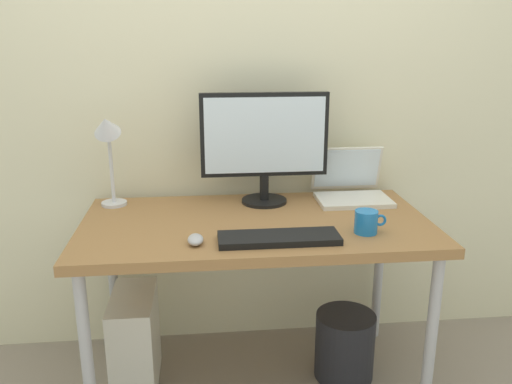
{
  "coord_description": "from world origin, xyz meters",
  "views": [
    {
      "loc": [
        -0.21,
        -1.99,
        1.47
      ],
      "look_at": [
        0.0,
        0.0,
        0.87
      ],
      "focal_mm": 37.11,
      "sensor_mm": 36.0,
      "label": 1
    }
  ],
  "objects_px": {
    "desk": "(256,236)",
    "computer_tower": "(135,341)",
    "laptop": "(351,186)",
    "wastebasket": "(345,345)",
    "monitor": "(264,141)",
    "coffee_mug": "(366,222)",
    "mouse": "(195,240)",
    "desk_lamp": "(108,140)",
    "keyboard": "(279,238)"
  },
  "relations": [
    {
      "from": "desk",
      "to": "mouse",
      "type": "relative_size",
      "value": 15.49
    },
    {
      "from": "desk",
      "to": "laptop",
      "type": "xyz_separation_m",
      "value": [
        0.46,
        0.25,
        0.12
      ]
    },
    {
      "from": "coffee_mug",
      "to": "wastebasket",
      "type": "bearing_deg",
      "value": 91.31
    },
    {
      "from": "monitor",
      "to": "coffee_mug",
      "type": "relative_size",
      "value": 4.52
    },
    {
      "from": "desk_lamp",
      "to": "computer_tower",
      "type": "bearing_deg",
      "value": -67.84
    },
    {
      "from": "monitor",
      "to": "mouse",
      "type": "relative_size",
      "value": 6.12
    },
    {
      "from": "keyboard",
      "to": "coffee_mug",
      "type": "distance_m",
      "value": 0.34
    },
    {
      "from": "monitor",
      "to": "laptop",
      "type": "height_order",
      "value": "monitor"
    },
    {
      "from": "desk",
      "to": "coffee_mug",
      "type": "distance_m",
      "value": 0.45
    },
    {
      "from": "wastebasket",
      "to": "desk",
      "type": "bearing_deg",
      "value": 179.92
    },
    {
      "from": "coffee_mug",
      "to": "desk_lamp",
      "type": "bearing_deg",
      "value": 157.52
    },
    {
      "from": "laptop",
      "to": "computer_tower",
      "type": "xyz_separation_m",
      "value": [
        -0.97,
        -0.21,
        -0.6
      ]
    },
    {
      "from": "coffee_mug",
      "to": "monitor",
      "type": "bearing_deg",
      "value": 129.33
    },
    {
      "from": "laptop",
      "to": "desk_lamp",
      "type": "bearing_deg",
      "value": -179.01
    },
    {
      "from": "laptop",
      "to": "monitor",
      "type": "bearing_deg",
      "value": -177.29
    },
    {
      "from": "laptop",
      "to": "wastebasket",
      "type": "xyz_separation_m",
      "value": [
        -0.06,
        -0.25,
        -0.66
      ]
    },
    {
      "from": "laptop",
      "to": "desk_lamp",
      "type": "relative_size",
      "value": 0.76
    },
    {
      "from": "monitor",
      "to": "wastebasket",
      "type": "xyz_separation_m",
      "value": [
        0.33,
        -0.23,
        -0.88
      ]
    },
    {
      "from": "desk_lamp",
      "to": "computer_tower",
      "type": "distance_m",
      "value": 0.86
    },
    {
      "from": "desk_lamp",
      "to": "wastebasket",
      "type": "bearing_deg",
      "value": -13.33
    },
    {
      "from": "desk_lamp",
      "to": "keyboard",
      "type": "bearing_deg",
      "value": -35.03
    },
    {
      "from": "coffee_mug",
      "to": "desk",
      "type": "bearing_deg",
      "value": 155.97
    },
    {
      "from": "desk",
      "to": "wastebasket",
      "type": "xyz_separation_m",
      "value": [
        0.39,
        -0.0,
        -0.54
      ]
    },
    {
      "from": "desk_lamp",
      "to": "computer_tower",
      "type": "xyz_separation_m",
      "value": [
        0.08,
        -0.2,
        -0.84
      ]
    },
    {
      "from": "keyboard",
      "to": "mouse",
      "type": "distance_m",
      "value": 0.3
    },
    {
      "from": "mouse",
      "to": "computer_tower",
      "type": "distance_m",
      "value": 0.67
    },
    {
      "from": "desk_lamp",
      "to": "computer_tower",
      "type": "relative_size",
      "value": 1.0
    },
    {
      "from": "laptop",
      "to": "computer_tower",
      "type": "relative_size",
      "value": 0.76
    },
    {
      "from": "laptop",
      "to": "keyboard",
      "type": "distance_m",
      "value": 0.62
    },
    {
      "from": "computer_tower",
      "to": "desk_lamp",
      "type": "bearing_deg",
      "value": 112.16
    },
    {
      "from": "keyboard",
      "to": "desk",
      "type": "bearing_deg",
      "value": 104.84
    },
    {
      "from": "monitor",
      "to": "desk_lamp",
      "type": "distance_m",
      "value": 0.66
    },
    {
      "from": "desk_lamp",
      "to": "mouse",
      "type": "relative_size",
      "value": 4.67
    },
    {
      "from": "keyboard",
      "to": "computer_tower",
      "type": "relative_size",
      "value": 1.05
    },
    {
      "from": "computer_tower",
      "to": "keyboard",
      "type": "bearing_deg",
      "value": -24.59
    },
    {
      "from": "wastebasket",
      "to": "monitor",
      "type": "bearing_deg",
      "value": 144.86
    },
    {
      "from": "laptop",
      "to": "wastebasket",
      "type": "distance_m",
      "value": 0.71
    },
    {
      "from": "laptop",
      "to": "mouse",
      "type": "xyz_separation_m",
      "value": [
        -0.7,
        -0.47,
        -0.04
      ]
    },
    {
      "from": "mouse",
      "to": "coffee_mug",
      "type": "bearing_deg",
      "value": 4.01
    },
    {
      "from": "wastebasket",
      "to": "keyboard",
      "type": "bearing_deg",
      "value": -145.97
    },
    {
      "from": "desk_lamp",
      "to": "wastebasket",
      "type": "height_order",
      "value": "desk_lamp"
    },
    {
      "from": "wastebasket",
      "to": "mouse",
      "type": "bearing_deg",
      "value": -160.73
    },
    {
      "from": "monitor",
      "to": "coffee_mug",
      "type": "distance_m",
      "value": 0.58
    },
    {
      "from": "laptop",
      "to": "computer_tower",
      "type": "height_order",
      "value": "laptop"
    },
    {
      "from": "monitor",
      "to": "mouse",
      "type": "distance_m",
      "value": 0.6
    },
    {
      "from": "monitor",
      "to": "laptop",
      "type": "xyz_separation_m",
      "value": [
        0.4,
        0.02,
        -0.22
      ]
    },
    {
      "from": "desk",
      "to": "monitor",
      "type": "distance_m",
      "value": 0.42
    },
    {
      "from": "desk",
      "to": "computer_tower",
      "type": "bearing_deg",
      "value": 175.81
    },
    {
      "from": "desk",
      "to": "keyboard",
      "type": "bearing_deg",
      "value": -75.16
    },
    {
      "from": "keyboard",
      "to": "mouse",
      "type": "xyz_separation_m",
      "value": [
        -0.3,
        0.0,
        0.01
      ]
    }
  ]
}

